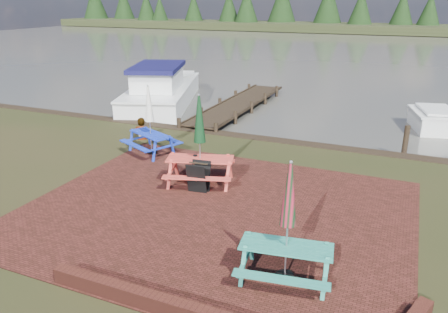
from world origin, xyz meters
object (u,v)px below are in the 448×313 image
jetty (238,104)px  person (141,118)px  picnic_table_teal (287,240)px  picnic_table_blue (150,130)px  chalkboard (199,177)px  picnic_table_red (200,154)px  boat_jetty (162,92)px

jetty → person: size_ratio=5.70×
picnic_table_teal → picnic_table_blue: size_ratio=1.01×
chalkboard → jetty: size_ratio=0.09×
picnic_table_red → person: (-3.76, 2.82, -0.08)m
boat_jetty → person: size_ratio=5.27×
picnic_table_blue → boat_jetty: (-3.71, 6.88, -0.30)m
jetty → picnic_table_teal: bearing=-64.8°
boat_jetty → picnic_table_teal: bearing=-70.4°
picnic_table_blue → person: bearing=159.1°
picnic_table_blue → picnic_table_red: bearing=-7.3°
chalkboard → person: (-3.96, 3.33, 0.37)m
picnic_table_blue → chalkboard: (2.81, -2.15, -0.36)m
picnic_table_red → chalkboard: (0.20, -0.51, -0.45)m
jetty → boat_jetty: bearing=-174.3°
picnic_table_blue → boat_jetty: picnic_table_blue is taller
picnic_table_red → chalkboard: picnic_table_red is taller
picnic_table_teal → chalkboard: size_ratio=2.77×
boat_jetty → jetty: bearing=-13.9°
picnic_table_red → picnic_table_blue: picnic_table_red is taller
picnic_table_blue → boat_jetty: 7.82m
picnic_table_blue → jetty: bearing=113.3°
jetty → person: bearing=-102.4°
picnic_table_teal → chalkboard: picnic_table_teal is taller
picnic_table_red → boat_jetty: (-6.32, 8.51, -0.39)m
jetty → chalkboard: bearing=-74.4°
chalkboard → picnic_table_red: bearing=104.6°
picnic_table_teal → chalkboard: 4.21m
picnic_table_red → jetty: picnic_table_red is taller
picnic_table_red → chalkboard: bearing=-86.0°
jetty → person: 6.27m
picnic_table_red → picnic_table_blue: (-2.61, 1.64, -0.09)m
boat_jetty → chalkboard: bearing=-73.8°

